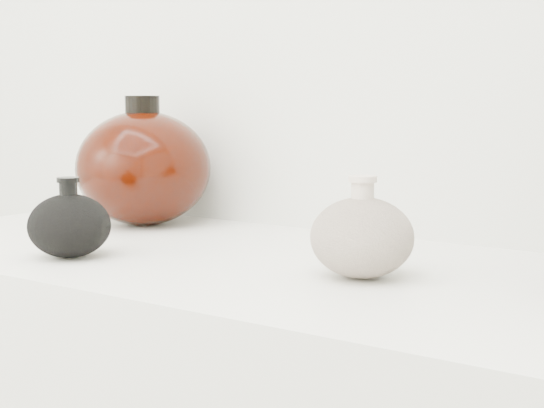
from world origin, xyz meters
The scene contains 3 objects.
black_gourd_vase centered at (-0.20, 0.82, 0.94)m, with size 0.12×0.12×0.11m.
cream_gourd_vase centered at (0.17, 0.93, 0.95)m, with size 0.15×0.15×0.12m.
left_round_pot centered at (-0.32, 1.08, 1.00)m, with size 0.25×0.25×0.22m.
Camera 1 is at (0.57, 0.14, 1.10)m, focal length 50.00 mm.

